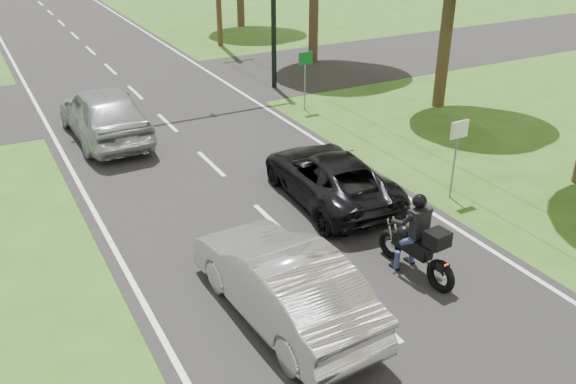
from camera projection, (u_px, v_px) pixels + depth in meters
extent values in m
plane|color=#2C5016|center=(369.00, 313.00, 11.62)|extent=(140.00, 140.00, 0.00)
cube|color=black|center=(187.00, 142.00, 19.48)|extent=(8.00, 100.00, 0.01)
cube|color=black|center=(135.00, 93.00, 24.21)|extent=(60.00, 7.00, 0.01)
torus|color=black|center=(390.00, 244.00, 13.25)|extent=(0.20, 0.66, 0.65)
torus|color=black|center=(440.00, 276.00, 12.15)|extent=(0.22, 0.72, 0.71)
cube|color=black|center=(412.00, 245.00, 12.64)|extent=(0.36, 0.96, 0.30)
sphere|color=black|center=(405.00, 233.00, 12.74)|extent=(0.34, 0.34, 0.34)
cube|color=black|center=(425.00, 245.00, 12.30)|extent=(0.38, 0.57, 0.10)
cube|color=#FF0C07|center=(446.00, 265.00, 11.92)|extent=(0.10, 0.04, 0.05)
cylinder|color=silver|center=(435.00, 268.00, 12.45)|extent=(0.16, 0.79, 0.09)
cylinder|color=black|center=(399.00, 222.00, 12.81)|extent=(0.61, 0.09, 0.04)
cube|color=black|center=(437.00, 239.00, 11.95)|extent=(0.47, 0.43, 0.32)
cube|color=black|center=(420.00, 223.00, 12.26)|extent=(0.41, 0.25, 0.59)
sphere|color=black|center=(420.00, 201.00, 12.10)|extent=(0.30, 0.30, 0.30)
cylinder|color=navy|center=(397.00, 261.00, 12.84)|extent=(0.13, 0.13, 0.44)
cylinder|color=navy|center=(412.00, 254.00, 13.05)|extent=(0.13, 0.13, 0.44)
imported|color=black|center=(329.00, 176.00, 15.61)|extent=(2.45, 4.77, 1.29)
imported|color=#BBBCC0|center=(283.00, 282.00, 11.20)|extent=(1.89, 4.69, 1.52)
imported|color=#A3A7AB|center=(104.00, 113.00, 19.36)|extent=(2.18, 5.17, 1.75)
cylinder|color=black|center=(274.00, 12.00, 23.52)|extent=(0.20, 0.20, 6.00)
cylinder|color=slate|center=(454.00, 162.00, 15.54)|extent=(0.05, 0.05, 2.00)
cube|color=silver|center=(459.00, 130.00, 15.12)|extent=(0.55, 0.04, 0.45)
cylinder|color=slate|center=(305.00, 83.00, 21.92)|extent=(0.05, 0.05, 2.00)
cube|color=#0C591E|center=(306.00, 58.00, 21.50)|extent=(0.55, 0.04, 0.45)
cylinder|color=#332316|center=(447.00, 26.00, 21.45)|extent=(0.44, 0.44, 5.88)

